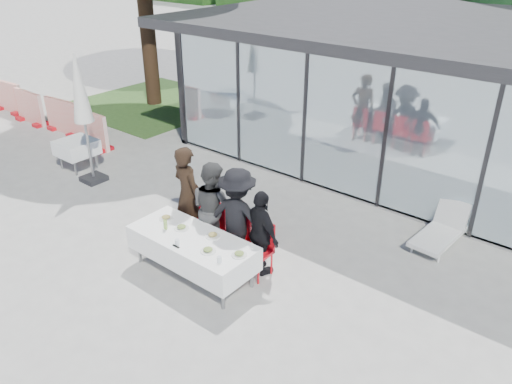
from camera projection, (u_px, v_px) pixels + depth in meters
ground at (213, 277)px, 8.51m from camera, size 90.00×90.00×0.00m
pavilion at (503, 78)px, 12.05m from camera, size 14.80×8.80×3.44m
dining_table at (192, 247)px, 8.36m from camera, size 2.26×0.96×0.75m
diner_a at (188, 194)px, 9.21m from camera, size 0.79×0.79×1.88m
diner_chair_a at (188, 214)px, 9.37m from camera, size 0.44×0.44×0.97m
diner_b at (213, 208)px, 8.88m from camera, size 0.97×0.97×1.76m
diner_chair_b at (213, 225)px, 9.01m from camera, size 0.44×0.44×0.97m
diner_c at (238, 217)px, 8.54m from camera, size 1.40×1.40×1.80m
diner_chair_c at (237, 236)px, 8.68m from camera, size 0.44×0.44×0.97m
diner_d at (261, 233)px, 8.31m from camera, size 1.13×1.13×1.55m
diner_chair_d at (260, 246)px, 8.40m from camera, size 0.44×0.44×0.97m
plate_a at (166, 218)px, 8.77m from camera, size 0.25×0.25×0.07m
plate_b at (182, 227)px, 8.48m from camera, size 0.25×0.25×0.07m
plate_c at (213, 235)px, 8.25m from camera, size 0.25×0.25×0.07m
plate_d at (239, 254)px, 7.76m from camera, size 0.25×0.25×0.07m
plate_extra at (208, 250)px, 7.86m from camera, size 0.25×0.25×0.07m
juice_bottle at (165, 225)px, 8.45m from camera, size 0.06×0.06×0.17m
drinking_glasses at (186, 242)px, 8.04m from camera, size 1.47×0.31×0.10m
folded_eyeglasses at (176, 246)px, 7.99m from camera, size 0.14×0.03×0.01m
spare_table_left at (77, 148)px, 12.28m from camera, size 0.86×0.86×0.74m
market_umbrella at (81, 98)px, 10.96m from camera, size 0.50×0.50×3.00m
construction_barriers at (19, 104)px, 15.92m from camera, size 9.40×0.60×1.00m
lounger at (442, 229)px, 9.41m from camera, size 0.69×1.37×0.72m
grass_patch at (155, 103)px, 17.42m from camera, size 5.00×5.00×0.02m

